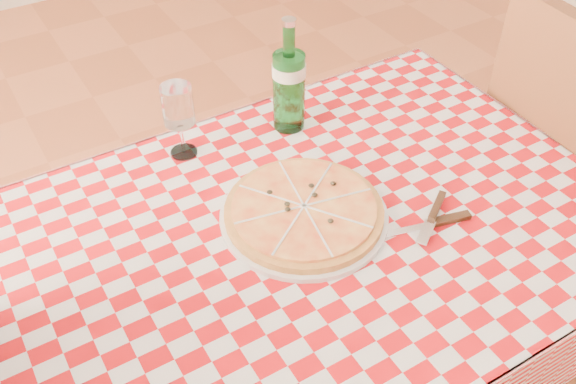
# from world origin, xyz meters

# --- Properties ---
(dining_table) EXTENTS (1.20, 0.80, 0.75)m
(dining_table) POSITION_xyz_m (0.00, 0.00, 0.66)
(dining_table) COLOR brown
(dining_table) RESTS_ON ground
(tablecloth) EXTENTS (1.30, 0.90, 0.01)m
(tablecloth) POSITION_xyz_m (0.00, 0.00, 0.75)
(tablecloth) COLOR #A90A0F
(tablecloth) RESTS_ON dining_table
(chair_near) EXTENTS (0.50, 0.50, 1.04)m
(chair_near) POSITION_xyz_m (0.79, -0.06, 0.60)
(chair_near) COLOR brown
(chair_near) RESTS_ON ground
(pizza_plate) EXTENTS (0.41, 0.41, 0.04)m
(pizza_plate) POSITION_xyz_m (-0.00, 0.03, 0.78)
(pizza_plate) COLOR #D68E47
(pizza_plate) RESTS_ON tablecloth
(water_bottle) EXTENTS (0.10, 0.10, 0.28)m
(water_bottle) POSITION_xyz_m (0.14, 0.32, 0.90)
(water_bottle) COLOR #1B6C27
(water_bottle) RESTS_ON tablecloth
(wine_glass) EXTENTS (0.09, 0.09, 0.18)m
(wine_glass) POSITION_xyz_m (-0.12, 0.36, 0.85)
(wine_glass) COLOR silver
(wine_glass) RESTS_ON tablecloth
(cutlery) EXTENTS (0.26, 0.23, 0.02)m
(cutlery) POSITION_xyz_m (0.21, -0.12, 0.77)
(cutlery) COLOR silver
(cutlery) RESTS_ON tablecloth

